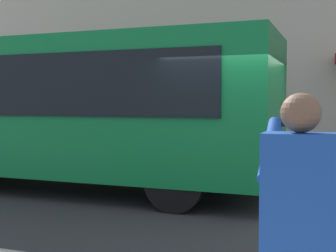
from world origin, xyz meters
The scene contains 3 objects.
ground_plane centered at (0.00, 0.00, 0.00)m, with size 60.00×60.00×0.00m, color #2B2B2D.
red_bus centered at (4.07, -0.44, 1.68)m, with size 9.05×2.54×3.08m.
pedestrian_photographer centered at (-1.24, 4.99, 1.14)m, with size 0.53×0.52×1.70m.
Camera 1 is at (-1.44, 7.57, 1.80)m, focal length 48.71 mm.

